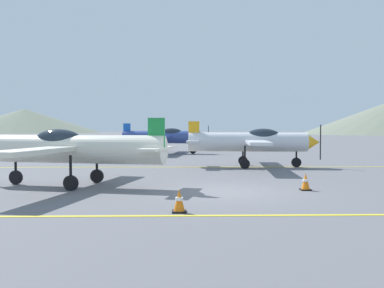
{
  "coord_description": "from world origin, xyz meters",
  "views": [
    {
      "loc": [
        -1.41,
        -13.92,
        2.15
      ],
      "look_at": [
        -0.87,
        10.0,
        1.2
      ],
      "focal_mm": 39.24,
      "sensor_mm": 36.0,
      "label": 1
    }
  ],
  "objects": [
    {
      "name": "airplane_far",
      "position": [
        -2.88,
        20.52,
        1.4
      ],
      "size": [
        7.25,
        8.31,
        2.48
      ],
      "color": "#33478C",
      "rests_on": "ground_plane"
    },
    {
      "name": "airplane_mid",
      "position": [
        2.38,
        8.66,
        1.4
      ],
      "size": [
        7.23,
        8.3,
        2.48
      ],
      "color": "silver",
      "rests_on": "ground_plane"
    },
    {
      "name": "apron_line_near",
      "position": [
        0.0,
        -3.84,
        0.01
      ],
      "size": [
        80.0,
        0.16,
        0.01
      ],
      "primitive_type": "cube",
      "color": "yellow",
      "rests_on": "ground_plane"
    },
    {
      "name": "traffic_cone_side",
      "position": [
        2.8,
        0.24,
        0.29
      ],
      "size": [
        0.36,
        0.36,
        0.59
      ],
      "color": "black",
      "rests_on": "ground_plane"
    },
    {
      "name": "apron_line_far",
      "position": [
        0.0,
        8.62,
        0.01
      ],
      "size": [
        80.0,
        0.16,
        0.01
      ],
      "primitive_type": "cube",
      "color": "yellow",
      "rests_on": "ground_plane"
    },
    {
      "name": "airplane_near",
      "position": [
        -5.41,
        1.41,
        1.4
      ],
      "size": [
        7.26,
        8.26,
        2.48
      ],
      "color": "silver",
      "rests_on": "ground_plane"
    },
    {
      "name": "hill_left",
      "position": [
        -65.52,
        157.64,
        4.83
      ],
      "size": [
        60.77,
        60.77,
        9.66
      ],
      "primitive_type": "cone",
      "color": "slate",
      "rests_on": "ground_plane"
    },
    {
      "name": "ground_plane",
      "position": [
        0.0,
        0.0,
        0.0
      ],
      "size": [
        400.0,
        400.0,
        0.0
      ],
      "primitive_type": "plane",
      "color": "slate"
    },
    {
      "name": "traffic_cone_front",
      "position": [
        -1.49,
        -3.39,
        0.29
      ],
      "size": [
        0.36,
        0.36,
        0.59
      ],
      "color": "black",
      "rests_on": "ground_plane"
    }
  ]
}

